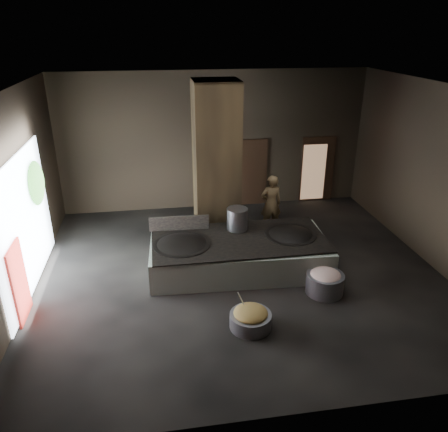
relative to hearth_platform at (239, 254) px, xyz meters
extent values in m
cube|color=black|center=(-0.03, -0.20, -0.44)|extent=(10.00, 9.00, 0.10)
cube|color=black|center=(-0.03, -0.20, 4.16)|extent=(10.00, 9.00, 0.10)
cube|color=black|center=(-0.03, 4.35, 1.86)|extent=(10.00, 0.10, 4.50)
cube|color=black|center=(-0.03, -4.75, 1.86)|extent=(10.00, 0.10, 4.50)
cube|color=black|center=(-5.08, -0.20, 1.86)|extent=(0.10, 9.00, 4.50)
cube|color=black|center=(5.02, -0.20, 1.86)|extent=(0.10, 9.00, 4.50)
cube|color=black|center=(-0.33, 1.70, 1.86)|extent=(1.20, 1.20, 4.50)
cube|color=silver|center=(0.00, 0.00, 0.00)|extent=(4.54, 2.33, 0.77)
cube|color=black|center=(0.00, 0.00, 0.43)|extent=(4.35, 2.09, 0.03)
ellipsoid|color=black|center=(-1.45, -0.05, 0.36)|extent=(1.40, 1.40, 0.39)
cylinder|color=black|center=(-1.45, -0.05, 0.43)|extent=(1.43, 1.43, 0.05)
ellipsoid|color=black|center=(1.35, 0.05, 0.36)|extent=(1.30, 1.30, 0.37)
cylinder|color=black|center=(1.35, 0.05, 0.43)|extent=(1.33, 1.33, 0.05)
cylinder|color=#989BA0|center=(0.05, 0.55, 0.74)|extent=(0.54, 0.54, 0.58)
cube|color=black|center=(-1.45, 0.75, 0.64)|extent=(1.55, 0.13, 0.39)
imported|color=#9D7D50|center=(1.35, 2.03, 0.50)|extent=(0.66, 0.45, 1.76)
cylinder|color=slate|center=(-0.22, -2.41, -0.23)|extent=(1.12, 1.12, 0.32)
ellipsoid|color=olive|center=(-0.22, -2.41, -0.04)|extent=(0.71, 0.71, 0.22)
cylinder|color=#989BA0|center=(-0.37, -2.26, 0.16)|extent=(0.27, 0.25, 0.62)
cylinder|color=slate|center=(1.76, -1.43, -0.15)|extent=(1.10, 1.10, 0.48)
ellipsoid|color=tan|center=(1.76, -1.43, 0.06)|extent=(0.73, 0.73, 0.28)
cube|color=black|center=(1.17, 4.25, 0.71)|extent=(1.18, 0.08, 2.38)
cube|color=#8C6647|center=(1.43, 4.37, 0.66)|extent=(0.84, 0.04, 1.98)
cube|color=black|center=(3.57, 4.25, 0.71)|extent=(1.18, 0.08, 2.38)
cube|color=#8C6647|center=(3.44, 4.22, 0.66)|extent=(0.83, 0.04, 1.98)
cube|color=white|center=(-4.98, 0.00, 1.21)|extent=(0.04, 4.20, 3.10)
cube|color=maroon|center=(-4.91, -1.30, 0.46)|extent=(0.05, 0.90, 1.70)
ellipsoid|color=#194714|center=(-4.88, 1.10, 1.81)|extent=(0.28, 1.10, 1.10)
camera|label=1|loc=(-1.92, -9.61, 5.39)|focal=35.00mm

